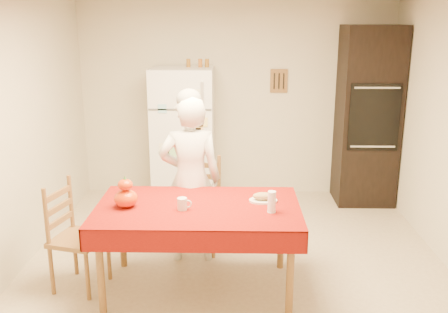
{
  "coord_description": "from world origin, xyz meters",
  "views": [
    {
      "loc": [
        -0.02,
        -4.18,
        2.26
      ],
      "look_at": [
        -0.11,
        0.2,
        1.05
      ],
      "focal_mm": 40.0,
      "sensor_mm": 36.0,
      "label": 1
    }
  ],
  "objects_px": {
    "wine_glass": "(272,202)",
    "pumpkin_lower": "(126,198)",
    "dining_table": "(198,214)",
    "seated_woman": "(190,180)",
    "bread_plate": "(263,201)",
    "refrigerator": "(184,136)",
    "chair_far": "(200,200)",
    "coffee_mug": "(182,204)",
    "chair_left": "(72,232)",
    "oven_cabinet": "(367,117)"
  },
  "relations": [
    {
      "from": "wine_glass",
      "to": "pumpkin_lower",
      "type": "bearing_deg",
      "value": 175.44
    },
    {
      "from": "dining_table",
      "to": "seated_woman",
      "type": "relative_size",
      "value": 1.06
    },
    {
      "from": "bread_plate",
      "to": "refrigerator",
      "type": "bearing_deg",
      "value": 113.19
    },
    {
      "from": "refrigerator",
      "to": "bread_plate",
      "type": "height_order",
      "value": "refrigerator"
    },
    {
      "from": "refrigerator",
      "to": "chair_far",
      "type": "height_order",
      "value": "refrigerator"
    },
    {
      "from": "refrigerator",
      "to": "dining_table",
      "type": "xyz_separation_m",
      "value": [
        0.33,
        -2.18,
        -0.16
      ]
    },
    {
      "from": "coffee_mug",
      "to": "bread_plate",
      "type": "xyz_separation_m",
      "value": [
        0.67,
        0.2,
        -0.04
      ]
    },
    {
      "from": "chair_far",
      "to": "coffee_mug",
      "type": "height_order",
      "value": "chair_far"
    },
    {
      "from": "chair_far",
      "to": "chair_left",
      "type": "bearing_deg",
      "value": -134.1
    },
    {
      "from": "chair_left",
      "to": "seated_woman",
      "type": "relative_size",
      "value": 0.59
    },
    {
      "from": "coffee_mug",
      "to": "pumpkin_lower",
      "type": "xyz_separation_m",
      "value": [
        -0.47,
        0.06,
        0.02
      ]
    },
    {
      "from": "oven_cabinet",
      "to": "bread_plate",
      "type": "height_order",
      "value": "oven_cabinet"
    },
    {
      "from": "chair_left",
      "to": "coffee_mug",
      "type": "relative_size",
      "value": 9.5
    },
    {
      "from": "refrigerator",
      "to": "chair_far",
      "type": "distance_m",
      "value": 1.41
    },
    {
      "from": "wine_glass",
      "to": "dining_table",
      "type": "bearing_deg",
      "value": 168.51
    },
    {
      "from": "chair_far",
      "to": "refrigerator",
      "type": "bearing_deg",
      "value": 110.11
    },
    {
      "from": "oven_cabinet",
      "to": "dining_table",
      "type": "height_order",
      "value": "oven_cabinet"
    },
    {
      "from": "refrigerator",
      "to": "oven_cabinet",
      "type": "relative_size",
      "value": 0.77
    },
    {
      "from": "oven_cabinet",
      "to": "chair_left",
      "type": "bearing_deg",
      "value": -144.06
    },
    {
      "from": "dining_table",
      "to": "chair_left",
      "type": "relative_size",
      "value": 1.79
    },
    {
      "from": "chair_left",
      "to": "seated_woman",
      "type": "bearing_deg",
      "value": -45.65
    },
    {
      "from": "chair_far",
      "to": "seated_woman",
      "type": "xyz_separation_m",
      "value": [
        -0.07,
        -0.26,
        0.29
      ]
    },
    {
      "from": "refrigerator",
      "to": "seated_woman",
      "type": "relative_size",
      "value": 1.06
    },
    {
      "from": "chair_far",
      "to": "chair_left",
      "type": "xyz_separation_m",
      "value": [
        -1.04,
        -0.81,
        0.0
      ]
    },
    {
      "from": "chair_left",
      "to": "bread_plate",
      "type": "height_order",
      "value": "chair_left"
    },
    {
      "from": "refrigerator",
      "to": "pumpkin_lower",
      "type": "relative_size",
      "value": 8.71
    },
    {
      "from": "dining_table",
      "to": "pumpkin_lower",
      "type": "distance_m",
      "value": 0.61
    },
    {
      "from": "chair_far",
      "to": "bread_plate",
      "type": "relative_size",
      "value": 3.96
    },
    {
      "from": "dining_table",
      "to": "pumpkin_lower",
      "type": "height_order",
      "value": "pumpkin_lower"
    },
    {
      "from": "coffee_mug",
      "to": "bread_plate",
      "type": "bearing_deg",
      "value": 16.65
    },
    {
      "from": "seated_woman",
      "to": "wine_glass",
      "type": "xyz_separation_m",
      "value": [
        0.71,
        -0.7,
        0.05
      ]
    },
    {
      "from": "oven_cabinet",
      "to": "chair_far",
      "type": "xyz_separation_m",
      "value": [
        -1.99,
        -1.39,
        -0.59
      ]
    },
    {
      "from": "refrigerator",
      "to": "coffee_mug",
      "type": "distance_m",
      "value": 2.27
    },
    {
      "from": "coffee_mug",
      "to": "wine_glass",
      "type": "height_order",
      "value": "wine_glass"
    },
    {
      "from": "coffee_mug",
      "to": "pumpkin_lower",
      "type": "height_order",
      "value": "pumpkin_lower"
    },
    {
      "from": "refrigerator",
      "to": "wine_glass",
      "type": "relative_size",
      "value": 9.66
    },
    {
      "from": "chair_left",
      "to": "wine_glass",
      "type": "distance_m",
      "value": 1.73
    },
    {
      "from": "coffee_mug",
      "to": "wine_glass",
      "type": "bearing_deg",
      "value": -3.01
    },
    {
      "from": "seated_woman",
      "to": "bread_plate",
      "type": "xyz_separation_m",
      "value": [
        0.66,
        -0.46,
        -0.03
      ]
    },
    {
      "from": "bread_plate",
      "to": "pumpkin_lower",
      "type": "bearing_deg",
      "value": -172.84
    },
    {
      "from": "chair_left",
      "to": "dining_table",
      "type": "bearing_deg",
      "value": -76.54
    },
    {
      "from": "seated_woman",
      "to": "bread_plate",
      "type": "distance_m",
      "value": 0.81
    },
    {
      "from": "dining_table",
      "to": "bread_plate",
      "type": "height_order",
      "value": "bread_plate"
    },
    {
      "from": "oven_cabinet",
      "to": "seated_woman",
      "type": "distance_m",
      "value": 2.65
    },
    {
      "from": "bread_plate",
      "to": "wine_glass",
      "type": "bearing_deg",
      "value": -77.4
    },
    {
      "from": "chair_left",
      "to": "coffee_mug",
      "type": "distance_m",
      "value": 1.02
    },
    {
      "from": "chair_left",
      "to": "pumpkin_lower",
      "type": "xyz_separation_m",
      "value": [
        0.49,
        -0.05,
        0.33
      ]
    },
    {
      "from": "oven_cabinet",
      "to": "dining_table",
      "type": "bearing_deg",
      "value": -131.22
    },
    {
      "from": "dining_table",
      "to": "chair_left",
      "type": "xyz_separation_m",
      "value": [
        -1.09,
        0.02,
        -0.18
      ]
    },
    {
      "from": "chair_left",
      "to": "coffee_mug",
      "type": "height_order",
      "value": "chair_left"
    }
  ]
}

